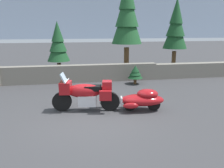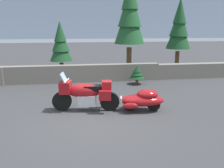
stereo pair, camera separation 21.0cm
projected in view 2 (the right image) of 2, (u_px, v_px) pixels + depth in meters
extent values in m
plane|color=#38383A|center=(91.00, 118.00, 7.25)|extent=(80.00, 80.00, 0.00)
cube|color=slate|center=(85.00, 73.00, 12.14)|extent=(8.00, 0.47, 0.91)
cube|color=slate|center=(222.00, 70.00, 13.36)|extent=(8.00, 0.55, 0.83)
cube|color=#99A8BF|center=(76.00, 15.00, 96.75)|extent=(240.00, 80.00, 16.00)
cylinder|color=black|center=(62.00, 101.00, 7.91)|extent=(0.67, 0.25, 0.66)
cylinder|color=black|center=(110.00, 101.00, 7.88)|extent=(0.67, 0.25, 0.66)
cube|color=silver|center=(87.00, 100.00, 7.88)|extent=(0.66, 0.53, 0.36)
ellipsoid|color=maroon|center=(84.00, 91.00, 7.81)|extent=(1.26, 0.63, 0.48)
cube|color=maroon|center=(66.00, 87.00, 7.79)|extent=(0.44, 0.57, 0.40)
cube|color=#9EB7C6|center=(64.00, 78.00, 7.71)|extent=(0.26, 0.47, 0.34)
cube|color=black|center=(93.00, 88.00, 7.78)|extent=(0.61, 0.45, 0.16)
cube|color=maroon|center=(107.00, 85.00, 7.75)|extent=(0.38, 0.45, 0.28)
cube|color=maroon|center=(105.00, 96.00, 7.52)|extent=(0.42, 0.22, 0.32)
cube|color=maroon|center=(106.00, 91.00, 8.11)|extent=(0.42, 0.22, 0.32)
cylinder|color=silver|center=(67.00, 81.00, 7.73)|extent=(0.15, 0.70, 0.04)
cylinder|color=silver|center=(63.00, 94.00, 7.85)|extent=(0.26, 0.11, 0.54)
cylinder|color=black|center=(130.00, 105.00, 7.90)|extent=(0.45, 0.17, 0.44)
cylinder|color=black|center=(154.00, 105.00, 7.89)|extent=(0.45, 0.17, 0.44)
ellipsoid|color=maroon|center=(142.00, 100.00, 7.86)|extent=(1.59, 0.92, 0.40)
ellipsoid|color=maroon|center=(147.00, 94.00, 7.80)|extent=(0.80, 0.67, 0.32)
cube|color=silver|center=(121.00, 101.00, 7.87)|extent=(0.11, 0.33, 0.24)
ellipsoid|color=maroon|center=(130.00, 106.00, 7.58)|extent=(0.54, 0.22, 0.20)
ellipsoid|color=maroon|center=(129.00, 100.00, 8.20)|extent=(0.54, 0.22, 0.20)
cylinder|color=silver|center=(110.00, 103.00, 7.90)|extent=(0.70, 0.16, 0.05)
cylinder|color=brown|center=(129.00, 62.00, 13.70)|extent=(0.30, 0.30, 1.67)
cone|color=#1E5128|center=(130.00, 20.00, 13.13)|extent=(1.75, 1.75, 2.64)
cone|color=#1E5128|center=(130.00, 6.00, 12.94)|extent=(1.36, 1.36, 2.31)
cylinder|color=brown|center=(62.00, 71.00, 12.77)|extent=(0.22, 0.22, 0.91)
cone|color=#194723|center=(61.00, 48.00, 12.46)|extent=(1.21, 1.21, 1.44)
cone|color=#194723|center=(60.00, 39.00, 12.36)|extent=(0.94, 0.94, 1.26)
cone|color=#194723|center=(60.00, 31.00, 12.26)|extent=(0.67, 0.67, 1.08)
cylinder|color=brown|center=(177.00, 62.00, 14.79)|extent=(0.26, 0.26, 1.34)
cone|color=#194723|center=(179.00, 32.00, 14.34)|extent=(1.51, 1.51, 2.11)
cone|color=#194723|center=(180.00, 21.00, 14.19)|extent=(1.17, 1.17, 1.85)
cone|color=#194723|center=(180.00, 10.00, 14.04)|extent=(0.83, 0.83, 1.58)
cylinder|color=brown|center=(137.00, 81.00, 11.68)|extent=(0.15, 0.15, 0.28)
cone|color=#143D1E|center=(137.00, 74.00, 11.59)|extent=(0.76, 0.76, 0.44)
cone|color=#143D1E|center=(137.00, 71.00, 11.56)|extent=(0.59, 0.59, 0.38)
cone|color=#143D1E|center=(137.00, 69.00, 11.52)|extent=(0.42, 0.42, 0.33)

